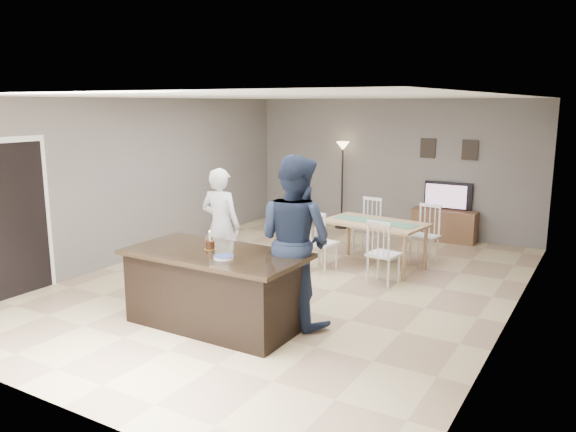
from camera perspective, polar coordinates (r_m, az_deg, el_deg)
The scene contains 14 objects.
floor at distance 8.34m, azimuth 0.42°, elevation -6.86°, with size 8.00×8.00×0.00m, color tan.
room_shell at distance 7.98m, azimuth 0.44°, elevation 4.66°, with size 8.00×8.00×8.00m.
kitchen_island at distance 6.78m, azimuth -7.31°, elevation -7.26°, with size 2.15×1.10×0.90m.
tv_console at distance 11.22m, azimuth 15.58°, elevation -0.92°, with size 1.20×0.40×0.60m, color brown.
television at distance 11.18m, azimuth 15.83°, elevation 1.97°, with size 0.91×0.12×0.53m, color black.
tv_screen_glow at distance 11.11m, azimuth 15.72°, elevation 1.94°, with size 0.78×0.78×0.00m, color #F35A1B.
picture_frames at distance 11.22m, azimuth 16.00°, elevation 6.55°, with size 1.10×0.02×0.38m.
doorway at distance 8.43m, azimuth -25.90°, elevation 1.00°, with size 0.00×2.10×2.65m.
woman at distance 8.27m, azimuth -6.85°, elevation -0.99°, with size 0.62×0.41×1.70m, color silver.
man at distance 6.65m, azimuth 0.72°, elevation -2.49°, with size 0.99×0.77×2.04m, color #1B243B.
birthday_cake at distance 6.77m, azimuth -7.93°, elevation -2.92°, with size 0.15×0.15×0.23m.
plate_stack at distance 6.34m, azimuth -6.56°, elevation -4.19°, with size 0.23×0.23×0.04m.
dining_table at distance 9.12m, azimuth 8.79°, elevation -1.37°, with size 1.73×1.97×0.97m.
floor_lamp at distance 11.80m, azimuth 5.56°, elevation 5.54°, with size 0.27×0.27×1.83m.
Camera 1 is at (3.98, -6.85, 2.62)m, focal length 35.00 mm.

